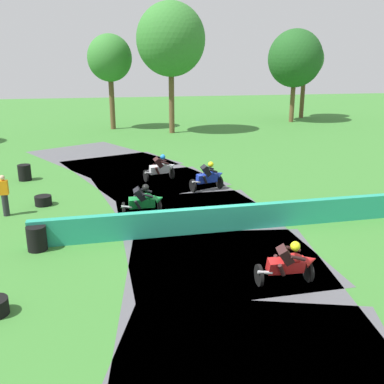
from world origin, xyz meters
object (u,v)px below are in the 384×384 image
Objects in this scene: motorcycle_chase_green at (144,201)px; motorcycle_fourth_white at (161,168)px; track_marshal at (4,196)px; tire_stack_extra_a at (25,173)px; tire_stack_far at (43,201)px; motorcycle_lead_red at (289,263)px; motorcycle_trailing_blue at (208,177)px; tire_stack_mid_b at (37,238)px.

motorcycle_fourth_white is (1.34, 5.16, 0.01)m from motorcycle_chase_green.
tire_stack_extra_a is at bearing 91.44° from track_marshal.
tire_stack_extra_a is (-1.39, 4.32, 0.20)m from tire_stack_far.
tire_stack_extra_a is at bearing 168.39° from motorcycle_fourth_white.
tire_stack_extra_a reaches higher than tire_stack_far.
track_marshal reaches higher than motorcycle_lead_red.
track_marshal reaches higher than tire_stack_extra_a.
tire_stack_far is (-7.29, 8.38, -0.43)m from motorcycle_lead_red.
motorcycle_trailing_blue is 9.37m from tire_stack_extra_a.
tire_stack_mid_b is at bearing -85.48° from tire_stack_far.
motorcycle_trailing_blue is at bearing -22.28° from tire_stack_extra_a.
motorcycle_fourth_white reaches higher than motorcycle_lead_red.
tire_stack_far is (-5.34, -2.93, -0.45)m from motorcycle_fourth_white.
motorcycle_trailing_blue is 2.13× the size of tire_stack_mid_b.
motorcycle_fourth_white is at bearing 75.46° from motorcycle_chase_green.
motorcycle_chase_green reaches higher than motorcycle_lead_red.
motorcycle_trailing_blue is 1.00× the size of motorcycle_fourth_white.
motorcycle_trailing_blue is at bearing 90.04° from motorcycle_lead_red.
tire_stack_mid_b is at bearing -146.09° from motorcycle_chase_green.
track_marshal reaches higher than motorcycle_fourth_white.
tire_stack_extra_a is (-8.67, 12.70, -0.23)m from motorcycle_lead_red.
tire_stack_mid_b is (-6.91, -5.44, -0.26)m from motorcycle_trailing_blue.
motorcycle_fourth_white reaches higher than tire_stack_far.
tire_stack_far is 4.54m from tire_stack_extra_a.
motorcycle_chase_green reaches higher than tire_stack_mid_b.
motorcycle_chase_green reaches higher than tire_stack_far.
motorcycle_lead_red reaches higher than tire_stack_mid_b.
motorcycle_trailing_blue is at bearing 42.42° from motorcycle_chase_green.
tire_stack_extra_a is at bearing 129.52° from motorcycle_chase_green.
motorcycle_fourth_white is at bearing -11.61° from tire_stack_extra_a.
motorcycle_lead_red is 2.44× the size of tire_stack_far.
tire_stack_far is at bearing 131.01° from motorcycle_lead_red.
motorcycle_chase_green is at bearing -29.02° from tire_stack_far.
tire_stack_far is at bearing -173.98° from motorcycle_trailing_blue.
tire_stack_far is at bearing 40.07° from track_marshal.
motorcycle_lead_red is 2.11× the size of tire_stack_mid_b.
motorcycle_lead_red is 11.48m from motorcycle_fourth_white.
tire_stack_mid_b is (-3.64, -2.45, -0.24)m from motorcycle_chase_green.
motorcycle_trailing_blue reaches higher than tire_stack_mid_b.
motorcycle_fourth_white is (-1.94, 11.31, 0.01)m from motorcycle_lead_red.
tire_stack_mid_b is (-4.98, -7.60, -0.25)m from motorcycle_fourth_white.
track_marshal is at bearing -139.93° from tire_stack_far.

